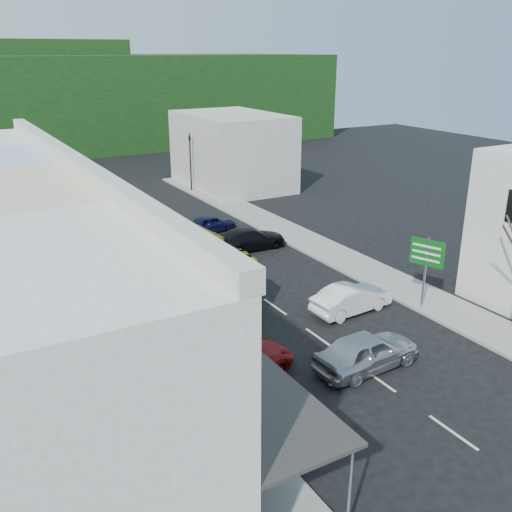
{
  "coord_description": "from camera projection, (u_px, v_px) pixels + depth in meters",
  "views": [
    {
      "loc": [
        -14.31,
        -19.09,
        12.68
      ],
      "look_at": [
        0.0,
        6.0,
        2.2
      ],
      "focal_mm": 40.0,
      "sensor_mm": 36.0,
      "label": 1
    }
  ],
  "objects": [
    {
      "name": "traffic_signal",
      "position": [
        190.0,
        163.0,
        53.15
      ],
      "size": [
        0.58,
        1.11,
        5.45
      ],
      "primitive_type": null,
      "rotation": [
        0.0,
        0.0,
        3.13
      ],
      "color": "black",
      "rests_on": "ground"
    },
    {
      "name": "direction_sign",
      "position": [
        425.0,
        275.0,
        28.85
      ],
      "size": [
        1.4,
        1.89,
        3.91
      ],
      "primitive_type": null,
      "rotation": [
        0.0,
        0.0,
        0.38
      ],
      "color": "#085A14",
      "rests_on": "ground"
    },
    {
      "name": "hillside",
      "position": [
        30.0,
        97.0,
        76.75
      ],
      "size": [
        80.0,
        26.0,
        14.0
      ],
      "color": "black",
      "rests_on": "ground"
    },
    {
      "name": "car_black_far",
      "position": [
        145.0,
        221.0,
        42.22
      ],
      "size": [
        4.42,
        1.85,
        1.4
      ],
      "primitive_type": "imported",
      "rotation": [
        0.0,
        0.0,
        1.58
      ],
      "color": "black",
      "rests_on": "ground"
    },
    {
      "name": "car_white",
      "position": [
        351.0,
        299.0,
        29.05
      ],
      "size": [
        4.53,
        2.14,
        1.4
      ],
      "primitive_type": "imported",
      "rotation": [
        0.0,
        0.0,
        1.65
      ],
      "color": "silver",
      "rests_on": "ground"
    },
    {
      "name": "ground",
      "position": [
        320.0,
        338.0,
        26.57
      ],
      "size": [
        120.0,
        120.0,
        0.0
      ],
      "primitive_type": "plane",
      "color": "black",
      "rests_on": "ground"
    },
    {
      "name": "shopfront_row",
      "position": [
        5.0,
        273.0,
        23.47
      ],
      "size": [
        8.25,
        30.0,
        8.0
      ],
      "color": "beige",
      "rests_on": "ground"
    },
    {
      "name": "car_navy_mid",
      "position": [
        211.0,
        223.0,
        41.84
      ],
      "size": [
        4.49,
        2.03,
        1.4
      ],
      "primitive_type": "imported",
      "rotation": [
        0.0,
        0.0,
        1.62
      ],
      "color": "black",
      "rests_on": "ground"
    },
    {
      "name": "sidewalk_left",
      "position": [
        101.0,
        294.0,
        31.22
      ],
      "size": [
        3.0,
        52.0,
        0.15
      ],
      "primitive_type": "cube",
      "color": "gray",
      "rests_on": "ground"
    },
    {
      "name": "car_silver",
      "position": [
        366.0,
        354.0,
        23.84
      ],
      "size": [
        4.49,
        2.04,
        1.4
      ],
      "primitive_type": "imported",
      "rotation": [
        0.0,
        0.0,
        1.63
      ],
      "color": "#B8B9BD",
      "rests_on": "ground"
    },
    {
      "name": "car_red",
      "position": [
        234.0,
        361.0,
        23.24
      ],
      "size": [
        4.74,
        2.27,
        1.4
      ],
      "primitive_type": "imported",
      "rotation": [
        0.0,
        0.0,
        1.65
      ],
      "color": "maroon",
      "rests_on": "ground"
    },
    {
      "name": "pedestrian_left",
      "position": [
        140.0,
        355.0,
        23.11
      ],
      "size": [
        0.6,
        0.71,
        1.7
      ],
      "primitive_type": "imported",
      "rotation": [
        0.0,
        0.0,
        1.18
      ],
      "color": "black",
      "rests_on": "sidewalk_left"
    },
    {
      "name": "bus",
      "position": [
        180.0,
        259.0,
        32.17
      ],
      "size": [
        3.34,
        11.75,
        3.1
      ],
      "primitive_type": "imported",
      "rotation": [
        0.0,
        0.0,
        0.07
      ],
      "color": "yellow",
      "rests_on": "ground"
    },
    {
      "name": "car_black_near",
      "position": [
        250.0,
        239.0,
        38.25
      ],
      "size": [
        4.52,
        1.89,
        1.4
      ],
      "primitive_type": "imported",
      "rotation": [
        0.0,
        0.0,
        1.58
      ],
      "color": "black",
      "rests_on": "ground"
    },
    {
      "name": "sidewalk_right",
      "position": [
        323.0,
        249.0,
        38.21
      ],
      "size": [
        3.0,
        52.0,
        0.15
      ],
      "primitive_type": "cube",
      "color": "gray",
      "rests_on": "ground"
    },
    {
      "name": "distant_block_right",
      "position": [
        232.0,
        151.0,
        55.0
      ],
      "size": [
        8.0,
        12.0,
        7.0
      ],
      "primitive_type": "cube",
      "color": "#B7B2A8",
      "rests_on": "ground"
    }
  ]
}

